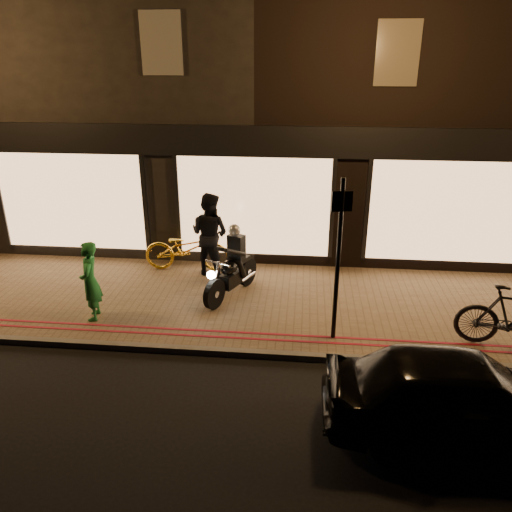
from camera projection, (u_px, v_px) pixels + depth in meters
The scene contains 11 objects.
ground at pixel (231, 357), 8.84m from camera, with size 90.00×90.00×0.00m, color black.
sidewalk at pixel (245, 302), 10.66m from camera, with size 50.00×4.00×0.12m, color #756148.
kerb_stone at pixel (231, 353), 8.86m from camera, with size 50.00×0.14×0.12m, color #59544C.
red_kerb_lines at pixel (235, 335), 9.30m from camera, with size 50.00×0.26×0.01m.
building_row at pixel (271, 80), 15.53m from camera, with size 48.00×10.11×8.50m.
motorcycle at pixel (232, 269), 10.62m from camera, with size 0.95×1.82×1.59m.
sign_post at pixel (339, 253), 8.61m from camera, with size 0.35×0.09×3.00m.
bicycle_gold at pixel (187, 249), 11.93m from camera, with size 0.72×2.05×1.08m, color yellow.
person_green at pixel (90, 281), 9.62m from camera, with size 0.58×0.38×1.59m, color #207935.
person_dark at pixel (210, 234), 11.57m from camera, with size 0.96×0.74×1.97m, color black.
parked_car at pixel (462, 396), 6.82m from camera, with size 1.52×3.77×1.29m, color black.
Camera 1 is at (1.19, -7.43, 4.99)m, focal length 35.00 mm.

